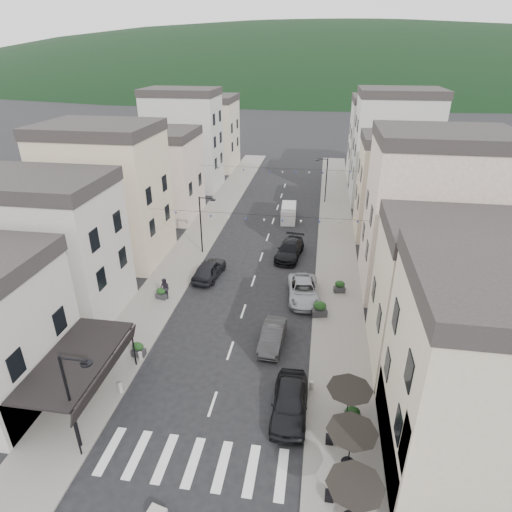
{
  "coord_description": "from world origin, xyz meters",
  "views": [
    {
      "loc": [
        5.45,
        -12.22,
        18.92
      ],
      "look_at": [
        0.55,
        19.02,
        3.5
      ],
      "focal_mm": 30.0,
      "sensor_mm": 36.0,
      "label": 1
    }
  ],
  "objects_px": {
    "parked_car_a": "(290,402)",
    "delivery_van": "(289,212)",
    "parked_car_b": "(272,336)",
    "pedestrian_a": "(109,343)",
    "pedestrian_b": "(165,289)",
    "parked_car_c": "(303,291)",
    "parked_car_d": "(290,250)",
    "parked_car_e": "(209,269)"
  },
  "relations": [
    {
      "from": "parked_car_c",
      "to": "parked_car_d",
      "type": "height_order",
      "value": "parked_car_d"
    },
    {
      "from": "parked_car_a",
      "to": "pedestrian_b",
      "type": "height_order",
      "value": "pedestrian_b"
    },
    {
      "from": "parked_car_c",
      "to": "parked_car_e",
      "type": "height_order",
      "value": "parked_car_e"
    },
    {
      "from": "parked_car_b",
      "to": "delivery_van",
      "type": "relative_size",
      "value": 0.97
    },
    {
      "from": "parked_car_d",
      "to": "parked_car_e",
      "type": "bearing_deg",
      "value": -134.09
    },
    {
      "from": "pedestrian_a",
      "to": "parked_car_d",
      "type": "bearing_deg",
      "value": 38.35
    },
    {
      "from": "parked_car_d",
      "to": "pedestrian_b",
      "type": "xyz_separation_m",
      "value": [
        -9.51,
        -9.72,
        0.24
      ]
    },
    {
      "from": "parked_car_c",
      "to": "parked_car_d",
      "type": "bearing_deg",
      "value": 96.15
    },
    {
      "from": "parked_car_c",
      "to": "pedestrian_a",
      "type": "height_order",
      "value": "pedestrian_a"
    },
    {
      "from": "parked_car_e",
      "to": "pedestrian_a",
      "type": "xyz_separation_m",
      "value": [
        -3.88,
        -11.8,
        0.23
      ]
    },
    {
      "from": "pedestrian_b",
      "to": "parked_car_b",
      "type": "bearing_deg",
      "value": -4.47
    },
    {
      "from": "parked_car_e",
      "to": "delivery_van",
      "type": "distance_m",
      "value": 16.64
    },
    {
      "from": "parked_car_d",
      "to": "pedestrian_a",
      "type": "bearing_deg",
      "value": -114.29
    },
    {
      "from": "parked_car_d",
      "to": "delivery_van",
      "type": "xyz_separation_m",
      "value": [
        -1.0,
        10.15,
        0.22
      ]
    },
    {
      "from": "delivery_van",
      "to": "pedestrian_a",
      "type": "distance_m",
      "value": 29.05
    },
    {
      "from": "parked_car_a",
      "to": "parked_car_d",
      "type": "relative_size",
      "value": 0.91
    },
    {
      "from": "parked_car_b",
      "to": "parked_car_e",
      "type": "height_order",
      "value": "parked_car_e"
    },
    {
      "from": "parked_car_a",
      "to": "parked_car_b",
      "type": "height_order",
      "value": "parked_car_a"
    },
    {
      "from": "parked_car_b",
      "to": "pedestrian_a",
      "type": "relative_size",
      "value": 2.29
    },
    {
      "from": "parked_car_b",
      "to": "parked_car_d",
      "type": "height_order",
      "value": "parked_car_d"
    },
    {
      "from": "parked_car_b",
      "to": "pedestrian_b",
      "type": "height_order",
      "value": "pedestrian_b"
    },
    {
      "from": "parked_car_b",
      "to": "pedestrian_a",
      "type": "height_order",
      "value": "pedestrian_a"
    },
    {
      "from": "parked_car_c",
      "to": "delivery_van",
      "type": "height_order",
      "value": "delivery_van"
    },
    {
      "from": "parked_car_a",
      "to": "delivery_van",
      "type": "relative_size",
      "value": 1.13
    },
    {
      "from": "parked_car_d",
      "to": "parked_car_e",
      "type": "distance_m",
      "value": 8.75
    },
    {
      "from": "parked_car_e",
      "to": "pedestrian_b",
      "type": "height_order",
      "value": "pedestrian_b"
    },
    {
      "from": "parked_car_e",
      "to": "delivery_van",
      "type": "relative_size",
      "value": 1.1
    },
    {
      "from": "parked_car_c",
      "to": "pedestrian_b",
      "type": "bearing_deg",
      "value": -177.11
    },
    {
      "from": "parked_car_b",
      "to": "delivery_van",
      "type": "height_order",
      "value": "delivery_van"
    },
    {
      "from": "parked_car_e",
      "to": "pedestrian_b",
      "type": "distance_m",
      "value": 5.05
    },
    {
      "from": "parked_car_c",
      "to": "pedestrian_a",
      "type": "distance_m",
      "value": 15.72
    },
    {
      "from": "parked_car_d",
      "to": "pedestrian_a",
      "type": "distance_m",
      "value": 20.3
    },
    {
      "from": "parked_car_a",
      "to": "pedestrian_a",
      "type": "xyz_separation_m",
      "value": [
        -12.49,
        3.25,
        0.2
      ]
    },
    {
      "from": "parked_car_c",
      "to": "delivery_van",
      "type": "bearing_deg",
      "value": 91.97
    },
    {
      "from": "parked_car_a",
      "to": "parked_car_c",
      "type": "distance_m",
      "value": 12.7
    },
    {
      "from": "parked_car_c",
      "to": "parked_car_d",
      "type": "relative_size",
      "value": 0.99
    },
    {
      "from": "parked_car_a",
      "to": "pedestrian_b",
      "type": "distance_m",
      "value": 15.55
    },
    {
      "from": "parked_car_d",
      "to": "parked_car_e",
      "type": "height_order",
      "value": "parked_car_e"
    },
    {
      "from": "pedestrian_a",
      "to": "parked_car_c",
      "type": "bearing_deg",
      "value": 17.32
    },
    {
      "from": "parked_car_a",
      "to": "parked_car_d",
      "type": "distance_m",
      "value": 20.54
    },
    {
      "from": "parked_car_a",
      "to": "pedestrian_a",
      "type": "distance_m",
      "value": 12.9
    },
    {
      "from": "pedestrian_b",
      "to": "delivery_van",
      "type": "bearing_deg",
      "value": 88.06
    }
  ]
}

